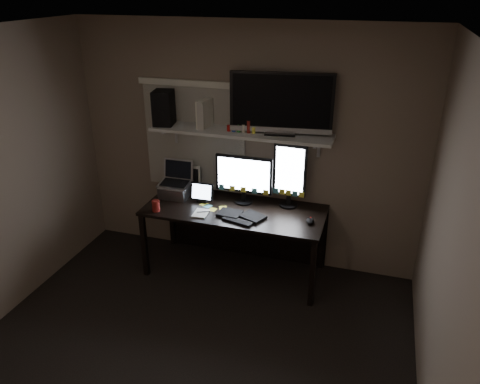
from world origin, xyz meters
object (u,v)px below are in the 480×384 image
at_px(mouse, 310,221).
at_px(speaker, 164,108).
at_px(keyboard, 241,215).
at_px(game_console, 205,114).
at_px(tablet, 202,192).
at_px(monitor_portrait, 290,176).
at_px(desk, 238,219).
at_px(tv, 281,104).
at_px(laptop, 174,181).
at_px(cup, 156,206).
at_px(monitor_landscape, 244,179).

height_order(mouse, speaker, speaker).
relative_size(keyboard, speaker, 1.35).
bearing_deg(game_console, tablet, -77.86).
height_order(monitor_portrait, keyboard, monitor_portrait).
bearing_deg(tablet, game_console, 92.95).
xyz_separation_m(desk, keyboard, (0.11, -0.26, 0.19)).
xyz_separation_m(desk, tv, (0.39, 0.11, 1.22)).
bearing_deg(laptop, speaker, 139.15).
bearing_deg(tv, game_console, 173.03).
bearing_deg(keyboard, cup, -156.62).
bearing_deg(monitor_landscape, desk, -130.59).
relative_size(cup, speaker, 0.33).
relative_size(mouse, speaker, 0.32).
xyz_separation_m(mouse, game_console, (-1.15, 0.29, 0.87)).
height_order(desk, tv, tv).
relative_size(tv, speaker, 2.80).
bearing_deg(monitor_landscape, cup, -149.85).
relative_size(monitor_landscape, monitor_portrait, 0.89).
bearing_deg(mouse, speaker, 161.92).
distance_m(monitor_landscape, tablet, 0.45).
relative_size(mouse, cup, 0.98).
xyz_separation_m(tablet, cup, (-0.36, -0.33, -0.05)).
height_order(monitor_portrait, speaker, speaker).
distance_m(cup, speaker, 0.98).
xyz_separation_m(laptop, speaker, (-0.12, 0.10, 0.74)).
bearing_deg(keyboard, speaker, 174.66).
height_order(monitor_portrait, tablet, monitor_portrait).
bearing_deg(desk, monitor_landscape, 49.21).
xyz_separation_m(monitor_landscape, keyboard, (0.07, -0.31, -0.24)).
height_order(desk, cup, cup).
relative_size(tv, game_console, 3.53).
height_order(mouse, tv, tv).
relative_size(mouse, tv, 0.11).
height_order(keyboard, mouse, mouse).
relative_size(laptop, cup, 3.29).
bearing_deg(cup, tv, 24.03).
height_order(cup, tv, tv).
distance_m(keyboard, tv, 1.12).
height_order(monitor_portrait, laptop, monitor_portrait).
xyz_separation_m(monitor_portrait, speaker, (-1.30, -0.04, 0.59)).
bearing_deg(speaker, game_console, -5.53).
bearing_deg(mouse, cup, 178.97).
distance_m(monitor_landscape, tv, 0.86).
bearing_deg(cup, monitor_landscape, 29.96).
distance_m(keyboard, tablet, 0.53).
distance_m(monitor_landscape, monitor_portrait, 0.46).
distance_m(keyboard, speaker, 1.33).
relative_size(cup, game_console, 0.41).
distance_m(monitor_landscape, cup, 0.91).
bearing_deg(keyboard, monitor_portrait, 58.41).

